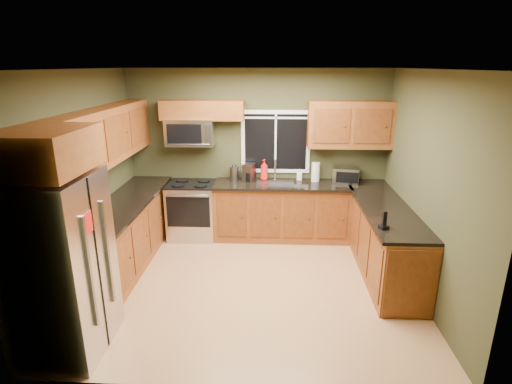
# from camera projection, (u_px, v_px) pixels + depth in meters

# --- Properties ---
(floor) EXTENTS (4.20, 4.20, 0.00)m
(floor) POSITION_uv_depth(u_px,v_px,m) (251.00, 283.00, 5.26)
(floor) COLOR #AF7B4C
(floor) RESTS_ON ground
(ceiling) EXTENTS (4.20, 4.20, 0.00)m
(ceiling) POSITION_uv_depth(u_px,v_px,m) (250.00, 69.00, 4.44)
(ceiling) COLOR white
(ceiling) RESTS_ON back_wall
(back_wall) EXTENTS (4.20, 0.00, 4.20)m
(back_wall) POSITION_uv_depth(u_px,v_px,m) (257.00, 154.00, 6.56)
(back_wall) COLOR #38391F
(back_wall) RESTS_ON ground
(front_wall) EXTENTS (4.20, 0.00, 4.20)m
(front_wall) POSITION_uv_depth(u_px,v_px,m) (237.00, 251.00, 3.14)
(front_wall) COLOR #38391F
(front_wall) RESTS_ON ground
(left_wall) EXTENTS (0.00, 3.60, 3.60)m
(left_wall) POSITION_uv_depth(u_px,v_px,m) (82.00, 183.00, 4.95)
(left_wall) COLOR #38391F
(left_wall) RESTS_ON ground
(right_wall) EXTENTS (0.00, 3.60, 3.60)m
(right_wall) POSITION_uv_depth(u_px,v_px,m) (426.00, 187.00, 4.75)
(right_wall) COLOR #38391F
(right_wall) RESTS_ON ground
(window) EXTENTS (1.12, 0.03, 1.02)m
(window) POSITION_uv_depth(u_px,v_px,m) (276.00, 142.00, 6.47)
(window) COLOR white
(window) RESTS_ON back_wall
(base_cabinets_left) EXTENTS (0.60, 2.65, 0.90)m
(base_cabinets_left) POSITION_uv_depth(u_px,v_px,m) (126.00, 234.00, 5.66)
(base_cabinets_left) COLOR brown
(base_cabinets_left) RESTS_ON ground
(countertop_left) EXTENTS (0.65, 2.65, 0.04)m
(countertop_left) POSITION_uv_depth(u_px,v_px,m) (125.00, 203.00, 5.51)
(countertop_left) COLOR black
(countertop_left) RESTS_ON base_cabinets_left
(base_cabinets_back) EXTENTS (2.17, 0.60, 0.90)m
(base_cabinets_back) POSITION_uv_depth(u_px,v_px,m) (282.00, 212.00, 6.53)
(base_cabinets_back) COLOR brown
(base_cabinets_back) RESTS_ON ground
(countertop_back) EXTENTS (2.17, 0.65, 0.04)m
(countertop_back) POSITION_uv_depth(u_px,v_px,m) (282.00, 185.00, 6.37)
(countertop_back) COLOR black
(countertop_back) RESTS_ON base_cabinets_back
(base_cabinets_peninsula) EXTENTS (0.60, 2.52, 0.90)m
(base_cabinets_peninsula) POSITION_uv_depth(u_px,v_px,m) (382.00, 237.00, 5.56)
(base_cabinets_peninsula) COLOR brown
(base_cabinets_peninsula) RESTS_ON ground
(countertop_peninsula) EXTENTS (0.65, 2.50, 0.04)m
(countertop_peninsula) POSITION_uv_depth(u_px,v_px,m) (383.00, 205.00, 5.42)
(countertop_peninsula) COLOR black
(countertop_peninsula) RESTS_ON base_cabinets_peninsula
(upper_cabinets_left) EXTENTS (0.33, 2.65, 0.72)m
(upper_cabinets_left) POSITION_uv_depth(u_px,v_px,m) (106.00, 135.00, 5.23)
(upper_cabinets_left) COLOR brown
(upper_cabinets_left) RESTS_ON left_wall
(upper_cabinets_back_left) EXTENTS (1.30, 0.33, 0.30)m
(upper_cabinets_back_left) POSITION_uv_depth(u_px,v_px,m) (202.00, 110.00, 6.22)
(upper_cabinets_back_left) COLOR brown
(upper_cabinets_back_left) RESTS_ON back_wall
(upper_cabinets_back_right) EXTENTS (1.30, 0.33, 0.72)m
(upper_cabinets_back_right) POSITION_uv_depth(u_px,v_px,m) (350.00, 125.00, 6.18)
(upper_cabinets_back_right) COLOR brown
(upper_cabinets_back_right) RESTS_ON back_wall
(upper_cabinet_over_fridge) EXTENTS (0.72, 0.90, 0.38)m
(upper_cabinet_over_fridge) POSITION_uv_depth(u_px,v_px,m) (43.00, 151.00, 3.48)
(upper_cabinet_over_fridge) COLOR brown
(upper_cabinet_over_fridge) RESTS_ON left_wall
(refrigerator) EXTENTS (0.74, 0.90, 1.80)m
(refrigerator) POSITION_uv_depth(u_px,v_px,m) (62.00, 266.00, 3.83)
(refrigerator) COLOR #B7B7BC
(refrigerator) RESTS_ON ground
(range) EXTENTS (0.76, 0.69, 0.94)m
(range) POSITION_uv_depth(u_px,v_px,m) (193.00, 210.00, 6.56)
(range) COLOR #B7B7BC
(range) RESTS_ON ground
(microwave) EXTENTS (0.76, 0.41, 0.42)m
(microwave) POSITION_uv_depth(u_px,v_px,m) (190.00, 132.00, 6.31)
(microwave) COLOR #B7B7BC
(microwave) RESTS_ON back_wall
(sink) EXTENTS (0.60, 0.42, 0.36)m
(sink) POSITION_uv_depth(u_px,v_px,m) (275.00, 182.00, 6.38)
(sink) COLOR slate
(sink) RESTS_ON countertop_back
(toaster_oven) EXTENTS (0.45, 0.37, 0.25)m
(toaster_oven) POSITION_uv_depth(u_px,v_px,m) (346.00, 175.00, 6.37)
(toaster_oven) COLOR #B7B7BC
(toaster_oven) RESTS_ON countertop_back
(coffee_maker) EXTENTS (0.23, 0.27, 0.28)m
(coffee_maker) POSITION_uv_depth(u_px,v_px,m) (249.00, 173.00, 6.49)
(coffee_maker) COLOR slate
(coffee_maker) RESTS_ON countertop_back
(kettle) EXTENTS (0.18, 0.18, 0.28)m
(kettle) POSITION_uv_depth(u_px,v_px,m) (234.00, 172.00, 6.52)
(kettle) COLOR #B7B7BC
(kettle) RESTS_ON countertop_back
(paper_towel_roll) EXTENTS (0.17, 0.17, 0.34)m
(paper_towel_roll) POSITION_uv_depth(u_px,v_px,m) (316.00, 172.00, 6.44)
(paper_towel_roll) COLOR white
(paper_towel_roll) RESTS_ON countertop_back
(soap_bottle_a) EXTENTS (0.17, 0.17, 0.33)m
(soap_bottle_a) POSITION_uv_depth(u_px,v_px,m) (264.00, 170.00, 6.54)
(soap_bottle_a) COLOR red
(soap_bottle_a) RESTS_ON countertop_back
(soap_bottle_b) EXTENTS (0.09, 0.09, 0.18)m
(soap_bottle_b) POSITION_uv_depth(u_px,v_px,m) (299.00, 175.00, 6.53)
(soap_bottle_b) COLOR white
(soap_bottle_b) RESTS_ON countertop_back
(cordless_phone) EXTENTS (0.12, 0.12, 0.21)m
(cordless_phone) POSITION_uv_depth(u_px,v_px,m) (384.00, 223.00, 4.59)
(cordless_phone) COLOR black
(cordless_phone) RESTS_ON countertop_peninsula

